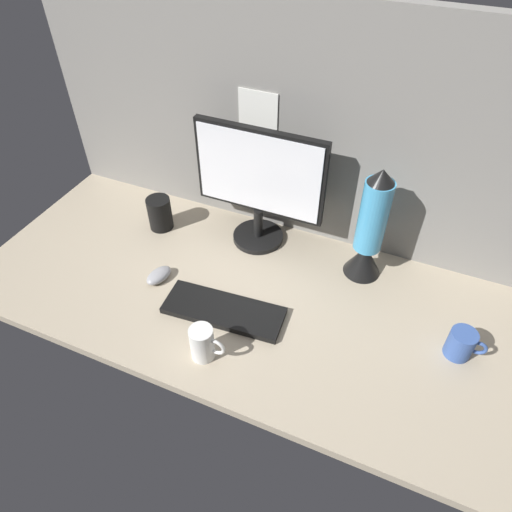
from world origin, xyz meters
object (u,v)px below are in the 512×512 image
monitor (259,182)px  mug_black_travel (160,213)px  mug_ceramic_white (203,343)px  lava_lamp (370,233)px  mug_ceramic_blue (461,344)px  mouse (159,275)px  keyboard (224,310)px

monitor → mug_black_travel: size_ratio=3.61×
mug_ceramic_white → lava_lamp: size_ratio=0.28×
mug_ceramic_blue → mug_ceramic_white: mug_ceramic_white is taller
monitor → lava_lamp: 39.16cm
mug_ceramic_blue → lava_lamp: size_ratio=0.27×
monitor → mug_ceramic_white: 56.32cm
mouse → mug_ceramic_blue: mug_ceramic_blue is taller
mug_ceramic_blue → keyboard: bearing=-169.3°
mug_black_travel → mug_ceramic_blue: bearing=-8.2°
mug_ceramic_blue → mug_black_travel: (-107.02, 15.42, 1.66)cm
monitor → keyboard: bearing=-83.9°
mug_ceramic_blue → mug_black_travel: size_ratio=0.87×
lava_lamp → monitor: bearing=176.7°
monitor → mug_ceramic_blue: (71.38, -23.96, -19.44)cm
mouse → mug_ceramic_blue: size_ratio=0.90×
mug_ceramic_blue → mug_black_travel: mug_black_travel is taller
keyboard → mug_ceramic_white: (1.87, -16.19, 4.59)cm
mug_black_travel → lava_lamp: lava_lamp is taller
keyboard → lava_lamp: 51.27cm
mouse → mug_black_travel: size_ratio=0.78×
monitor → keyboard: monitor is taller
mouse → mug_ceramic_blue: 93.69cm
mug_ceramic_blue → mug_ceramic_white: size_ratio=0.96×
monitor → mouse: size_ratio=4.64×
mug_ceramic_white → mug_ceramic_blue: bearing=23.8°
mug_ceramic_blue → mug_ceramic_white: bearing=-156.2°
mug_black_travel → lava_lamp: 75.09cm
mug_ceramic_white → lava_lamp: 61.31cm
mug_black_travel → mug_ceramic_white: bearing=-47.0°
keyboard → mug_black_travel: size_ratio=3.00×
mug_ceramic_blue → mug_black_travel: bearing=171.8°
mouse → lava_lamp: lava_lamp is taller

